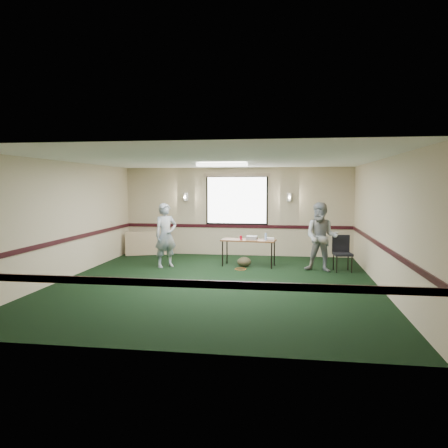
# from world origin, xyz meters

# --- Properties ---
(ground) EXTENTS (8.00, 8.00, 0.00)m
(ground) POSITION_xyz_m (0.00, 0.00, 0.00)
(ground) COLOR black
(ground) RESTS_ON ground
(room_shell) EXTENTS (8.00, 8.02, 8.00)m
(room_shell) POSITION_xyz_m (0.00, 2.12, 1.58)
(room_shell) COLOR #C5B68E
(room_shell) RESTS_ON ground
(folding_table) EXTENTS (1.49, 0.74, 0.71)m
(folding_table) POSITION_xyz_m (0.53, 2.18, 0.66)
(folding_table) COLOR brown
(folding_table) RESTS_ON ground
(projector) EXTENTS (0.30, 0.26, 0.09)m
(projector) POSITION_xyz_m (0.61, 2.19, 0.76)
(projector) COLOR #97989F
(projector) RESTS_ON folding_table
(game_console) EXTENTS (0.23, 0.19, 0.05)m
(game_console) POSITION_xyz_m (1.10, 2.25, 0.74)
(game_console) COLOR white
(game_console) RESTS_ON folding_table
(red_cup) EXTENTS (0.07, 0.07, 0.11)m
(red_cup) POSITION_xyz_m (0.33, 2.14, 0.77)
(red_cup) COLOR #B80C1F
(red_cup) RESTS_ON folding_table
(water_bottle) EXTENTS (0.06, 0.06, 0.20)m
(water_bottle) POSITION_xyz_m (0.99, 2.05, 0.81)
(water_bottle) COLOR #8DB0E7
(water_bottle) RESTS_ON folding_table
(duffel_bag) EXTENTS (0.44, 0.39, 0.26)m
(duffel_bag) POSITION_xyz_m (0.43, 2.08, 0.13)
(duffel_bag) COLOR #423F25
(duffel_bag) RESTS_ON ground
(cable_coil) EXTENTS (0.36, 0.36, 0.02)m
(cable_coil) POSITION_xyz_m (0.37, 1.70, 0.01)
(cable_coil) COLOR #CA5019
(cable_coil) RESTS_ON ground
(folded_table) EXTENTS (1.40, 0.71, 0.73)m
(folded_table) POSITION_xyz_m (-2.70, 3.60, 0.36)
(folded_table) COLOR tan
(folded_table) RESTS_ON ground
(conference_chair) EXTENTS (0.49, 0.51, 0.90)m
(conference_chair) POSITION_xyz_m (2.92, 1.88, 0.53)
(conference_chair) COLOR black
(conference_chair) RESTS_ON ground
(person_left) EXTENTS (0.73, 0.71, 1.68)m
(person_left) POSITION_xyz_m (-1.62, 1.74, 0.84)
(person_left) COLOR #3C5C85
(person_left) RESTS_ON ground
(person_right) EXTENTS (0.97, 0.83, 1.73)m
(person_right) POSITION_xyz_m (2.39, 1.74, 0.86)
(person_right) COLOR #7B9AC0
(person_right) RESTS_ON ground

